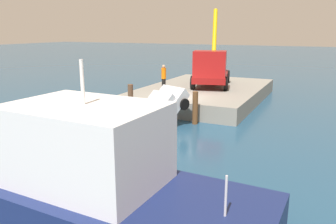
# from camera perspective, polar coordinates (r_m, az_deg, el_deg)

# --- Properties ---
(ground) EXTENTS (200.00, 200.00, 0.00)m
(ground) POSITION_cam_1_polar(r_m,az_deg,el_deg) (22.14, 2.09, -0.16)
(ground) COLOR navy
(dock) EXTENTS (12.46, 8.25, 1.05)m
(dock) POSITION_cam_1_polar(r_m,az_deg,el_deg) (26.25, 6.14, 3.13)
(dock) COLOR gray
(dock) RESTS_ON ground
(crane_truck) EXTENTS (7.89, 3.77, 6.04)m
(crane_truck) POSITION_cam_1_polar(r_m,az_deg,el_deg) (25.83, 7.23, 7.18)
(crane_truck) COLOR maroon
(crane_truck) RESTS_ON dock
(dock_worker) EXTENTS (0.34, 0.34, 1.79)m
(dock_worker) POSITION_cam_1_polar(r_m,az_deg,el_deg) (24.70, -0.73, 5.92)
(dock_worker) COLOR black
(dock_worker) RESTS_ON dock
(salvaged_car) EXTENTS (4.04, 3.18, 3.41)m
(salvaged_car) POSITION_cam_1_polar(r_m,az_deg,el_deg) (18.76, -2.24, -0.93)
(salvaged_car) COLOR silver
(salvaged_car) RESTS_ON ground
(moored_yacht) EXTENTS (4.18, 13.69, 6.13)m
(moored_yacht) POSITION_cam_1_polar(r_m,az_deg,el_deg) (11.97, -22.45, -10.48)
(moored_yacht) COLOR navy
(moored_yacht) RESTS_ON ground
(piling_near) EXTENTS (0.33, 0.33, 2.03)m
(piling_near) POSITION_cam_1_polar(r_m,az_deg,el_deg) (21.10, -6.28, 1.91)
(piling_near) COLOR brown
(piling_near) RESTS_ON ground
(piling_mid) EXTENTS (0.31, 0.31, 1.89)m
(piling_mid) POSITION_cam_1_polar(r_m,az_deg,el_deg) (19.41, 4.59, 0.69)
(piling_mid) COLOR brown
(piling_mid) RESTS_ON ground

